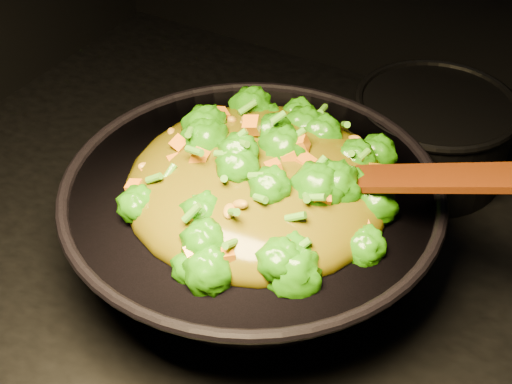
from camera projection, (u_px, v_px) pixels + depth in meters
The scene contains 4 objects.
wok at pixel (252, 226), 0.91m from camera, with size 0.46×0.46×0.13m, color black, non-canonical shape.
stir_fry at pixel (258, 154), 0.83m from camera, with size 0.32×0.32×0.11m, color #277908, non-canonical shape.
spatula at pixel (377, 179), 0.80m from camera, with size 0.31×0.05×0.01m, color #381308.
back_pot at pixel (431, 136), 1.06m from camera, with size 0.23×0.23×0.13m, color black.
Camera 1 is at (0.32, -0.64, 1.59)m, focal length 50.00 mm.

